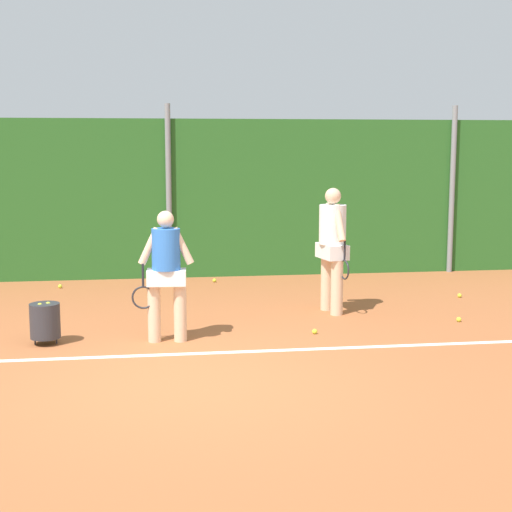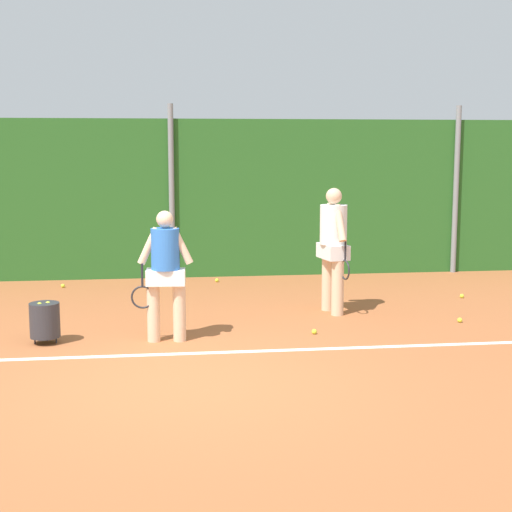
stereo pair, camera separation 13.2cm
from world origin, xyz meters
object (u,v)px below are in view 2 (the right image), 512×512
at_px(tennis_ball_5, 217,280).
at_px(tennis_ball_6, 462,296).
at_px(player_midcourt, 333,243).
at_px(ball_hopper, 45,320).
at_px(tennis_ball_0, 314,332).
at_px(tennis_ball_4, 63,286).
at_px(tennis_ball_3, 460,320).
at_px(player_foreground_near, 165,269).

xyz_separation_m(tennis_ball_5, tennis_ball_6, (3.71, -1.88, 0.00)).
bearing_deg(player_midcourt, tennis_ball_6, 97.60).
relative_size(player_midcourt, ball_hopper, 3.47).
bearing_deg(tennis_ball_0, tennis_ball_6, 35.23).
xyz_separation_m(tennis_ball_4, tennis_ball_5, (2.61, 0.19, 0.00)).
xyz_separation_m(tennis_ball_3, tennis_ball_4, (-5.65, 3.26, 0.00)).
distance_m(ball_hopper, tennis_ball_6, 6.40).
relative_size(player_midcourt, tennis_ball_6, 27.01).
xyz_separation_m(ball_hopper, tennis_ball_3, (5.40, 0.41, -0.26)).
distance_m(tennis_ball_0, tennis_ball_5, 3.95).
xyz_separation_m(tennis_ball_0, tennis_ball_4, (-3.56, 3.64, 0.00)).
bearing_deg(tennis_ball_3, player_foreground_near, -173.12).
distance_m(player_foreground_near, ball_hopper, 1.58).
distance_m(player_midcourt, tennis_ball_6, 2.56).
xyz_separation_m(player_foreground_near, tennis_ball_0, (1.87, 0.10, -0.86)).
distance_m(player_foreground_near, player_midcourt, 2.72).
xyz_separation_m(player_midcourt, ball_hopper, (-3.83, -1.24, -0.71)).
relative_size(ball_hopper, tennis_ball_5, 7.78).
xyz_separation_m(tennis_ball_3, tennis_ball_6, (0.68, 1.58, 0.00)).
bearing_deg(player_foreground_near, tennis_ball_3, -169.39).
bearing_deg(ball_hopper, tennis_ball_5, 58.43).
height_order(player_foreground_near, tennis_ball_5, player_foreground_near).
distance_m(tennis_ball_3, tennis_ball_5, 4.60).
bearing_deg(tennis_ball_0, tennis_ball_3, 10.25).
xyz_separation_m(player_foreground_near, ball_hopper, (-1.45, 0.07, -0.60)).
xyz_separation_m(tennis_ball_0, tennis_ball_3, (2.08, 0.38, 0.00)).
relative_size(tennis_ball_3, tennis_ball_6, 1.00).
distance_m(player_midcourt, tennis_ball_5, 3.16).
relative_size(tennis_ball_0, tennis_ball_4, 1.00).
relative_size(player_foreground_near, tennis_ball_5, 24.27).
distance_m(player_midcourt, tennis_ball_0, 1.63).
distance_m(player_midcourt, tennis_ball_3, 2.02).
height_order(player_midcourt, tennis_ball_3, player_midcourt).
distance_m(tennis_ball_3, tennis_ball_4, 6.52).
distance_m(player_foreground_near, tennis_ball_6, 5.14).
height_order(ball_hopper, tennis_ball_5, ball_hopper).
height_order(player_midcourt, tennis_ball_0, player_midcourt).
relative_size(tennis_ball_0, tennis_ball_6, 1.00).
distance_m(tennis_ball_0, tennis_ball_3, 2.12).
relative_size(ball_hopper, tennis_ball_3, 7.78).
height_order(tennis_ball_5, tennis_ball_6, same).
distance_m(player_foreground_near, tennis_ball_3, 4.07).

